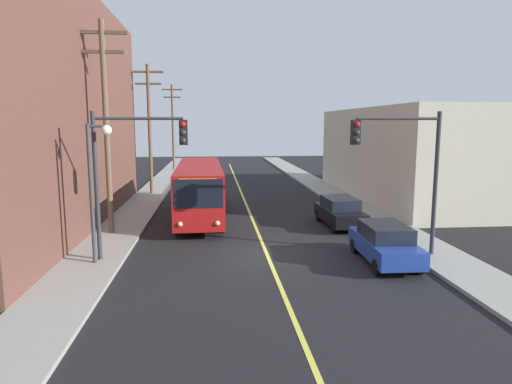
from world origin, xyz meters
The scene contains 14 objects.
ground_plane centered at (0.00, 0.00, 0.00)m, with size 120.00×120.00×0.00m, color black.
sidewalk_left centered at (-7.25, 10.00, 0.07)m, with size 2.50×90.00×0.15m, color gray.
sidewalk_right centered at (7.25, 10.00, 0.07)m, with size 2.50×90.00×0.15m, color gray.
lane_stripe_center centered at (0.00, 15.00, 0.01)m, with size 0.16×60.00×0.01m, color #D8CC4C.
building_right_warehouse centered at (14.49, 14.33, 3.40)m, with size 12.00×20.23×6.80m.
city_bus centered at (-3.13, 8.48, 1.82)m, with size 2.80×12.20×3.20m.
parked_car_blue centered at (4.65, -1.51, 0.84)m, with size 1.93×4.45×1.62m.
parked_car_black centered at (4.67, 5.10, 0.84)m, with size 1.93×4.45×1.62m.
utility_pole_near centered at (-7.50, 4.23, 5.87)m, with size 2.40×0.28×10.43m.
utility_pole_mid centered at (-7.23, 17.50, 5.69)m, with size 2.40×0.28×10.07m.
utility_pole_far centered at (-7.10, 36.82, 5.74)m, with size 2.40×0.28×10.17m.
traffic_signal_left_corner centered at (-5.41, -0.40, 4.30)m, with size 3.75×0.48×6.00m.
traffic_signal_right_corner centered at (5.41, -0.97, 4.30)m, with size 3.75×0.48×6.00m.
street_lamp_left centered at (-6.83, -0.82, 3.74)m, with size 0.98×0.40×5.50m.
Camera 1 is at (-2.27, -18.60, 5.63)m, focal length 31.32 mm.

